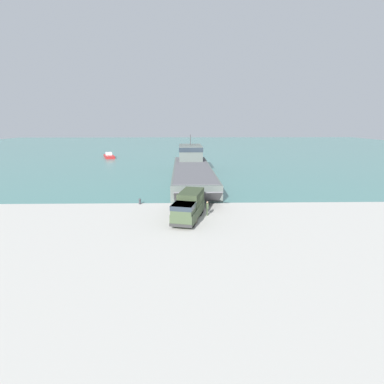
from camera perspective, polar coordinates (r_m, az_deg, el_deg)
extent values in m
plane|color=#B7B5AD|center=(35.77, 0.76, -4.37)|extent=(240.00, 240.00, 0.00)
cube|color=#477F7A|center=(129.91, -0.71, 8.43)|extent=(240.00, 180.00, 0.01)
cube|color=#56605B|center=(57.72, 0.05, 3.58)|extent=(7.67, 34.59, 2.31)
cube|color=#56565B|center=(57.53, 0.05, 4.76)|extent=(7.08, 33.20, 0.08)
cube|color=#56605B|center=(69.16, -0.30, 7.54)|extent=(5.18, 9.73, 3.33)
cube|color=#28333D|center=(69.06, -0.31, 8.38)|extent=(5.32, 9.82, 1.00)
cylinder|color=#3F3F42|center=(68.93, -0.31, 9.91)|extent=(0.16, 0.16, 2.40)
cube|color=#56565B|center=(38.98, 1.06, -0.91)|extent=(6.18, 3.91, 2.17)
cube|color=#3D4C33|center=(33.81, -0.64, -3.76)|extent=(4.00, 7.56, 1.15)
cube|color=#3D4C33|center=(31.29, -1.64, -3.13)|extent=(2.73, 2.91, 0.97)
cube|color=#28333D|center=(31.22, -1.64, -2.70)|extent=(2.80, 2.95, 0.49)
cube|color=#344129|center=(34.60, -0.19, -1.05)|extent=(3.27, 4.97, 1.54)
cube|color=#2D2D2D|center=(30.69, -2.15, -6.39)|extent=(2.38, 0.80, 0.32)
cylinder|color=black|center=(31.65, 0.16, -5.68)|extent=(0.60, 1.16, 1.11)
cylinder|color=black|center=(32.10, -3.25, -5.43)|extent=(0.60, 1.16, 1.11)
cylinder|color=black|center=(35.30, 1.53, -3.67)|extent=(0.60, 1.16, 1.11)
cylinder|color=black|center=(35.71, -1.55, -3.47)|extent=(0.60, 1.16, 1.11)
cylinder|color=black|center=(36.34, 1.86, -3.18)|extent=(0.60, 1.16, 1.11)
cylinder|color=black|center=(36.73, -1.13, -2.99)|extent=(0.60, 1.16, 1.11)
cylinder|color=#3D4C33|center=(35.38, 2.94, -3.88)|extent=(0.14, 0.14, 0.83)
cylinder|color=#3D4C33|center=(35.55, 2.89, -3.79)|extent=(0.14, 0.14, 0.83)
cube|color=#3D4C33|center=(35.26, 2.92, -2.67)|extent=(0.28, 0.46, 0.66)
sphere|color=tan|center=(35.14, 2.93, -1.98)|extent=(0.23, 0.23, 0.23)
cube|color=#B22323|center=(96.74, -15.51, 6.54)|extent=(5.12, 8.16, 0.78)
cube|color=silver|center=(97.23, -15.58, 7.05)|extent=(2.51, 2.81, 0.86)
cylinder|color=#333338|center=(40.91, -9.89, -1.92)|extent=(0.30, 0.30, 0.52)
sphere|color=#333338|center=(40.82, -9.91, -1.45)|extent=(0.34, 0.34, 0.34)
cube|color=#4C4738|center=(32.56, 0.09, -5.42)|extent=(1.08, 1.18, 0.80)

